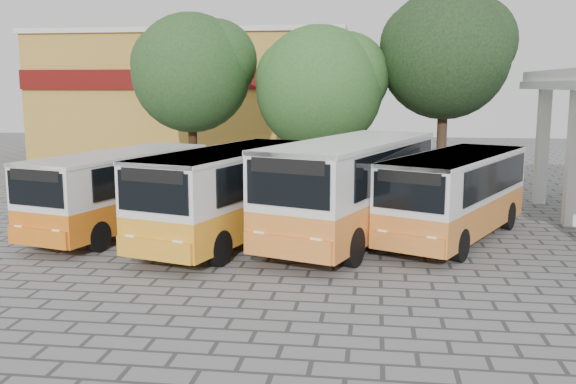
# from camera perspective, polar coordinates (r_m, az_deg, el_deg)

# --- Properties ---
(ground) EXTENTS (90.00, 90.00, 0.00)m
(ground) POSITION_cam_1_polar(r_m,az_deg,el_deg) (17.69, 4.14, -6.47)
(ground) COLOR slate
(ground) RESTS_ON ground
(shophouse_block) EXTENTS (20.40, 10.40, 8.30)m
(shophouse_block) POSITION_cam_1_polar(r_m,az_deg,el_deg) (44.63, -7.96, 8.49)
(shophouse_block) COLOR #AF812E
(shophouse_block) RESTS_ON ground
(bus_far_left) EXTENTS (4.15, 7.83, 2.66)m
(bus_far_left) POSITION_cam_1_polar(r_m,az_deg,el_deg) (21.92, -14.69, 0.48)
(bus_far_left) COLOR orange
(bus_far_left) RESTS_ON ground
(bus_centre_left) EXTENTS (4.65, 8.52, 2.89)m
(bus_centre_left) POSITION_cam_1_polar(r_m,az_deg,el_deg) (19.98, -5.08, 0.28)
(bus_centre_left) COLOR orange
(bus_centre_left) RESTS_ON ground
(bus_centre_right) EXTENTS (5.49, 9.39, 3.17)m
(bus_centre_right) POSITION_cam_1_polar(r_m,az_deg,el_deg) (20.16, 5.76, 0.82)
(bus_centre_right) COLOR orange
(bus_centre_right) RESTS_ON ground
(bus_far_right) EXTENTS (5.37, 8.14, 2.73)m
(bus_far_right) POSITION_cam_1_polar(r_m,az_deg,el_deg) (20.85, 14.72, 0.13)
(bus_far_right) COLOR orange
(bus_far_right) RESTS_ON ground
(tree_left) EXTENTS (5.97, 5.68, 8.28)m
(tree_left) POSITION_cam_1_polar(r_m,az_deg,el_deg) (31.48, -8.46, 10.76)
(tree_left) COLOR #392213
(tree_left) RESTS_ON ground
(tree_middle) EXTENTS (6.14, 5.85, 7.60)m
(tree_middle) POSITION_cam_1_polar(r_m,az_deg,el_deg) (30.02, 2.94, 9.50)
(tree_middle) COLOR black
(tree_middle) RESTS_ON ground
(tree_right) EXTENTS (6.24, 5.94, 9.22)m
(tree_right) POSITION_cam_1_polar(r_m,az_deg,el_deg) (30.92, 13.93, 12.14)
(tree_right) COLOR #463220
(tree_right) RESTS_ON ground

